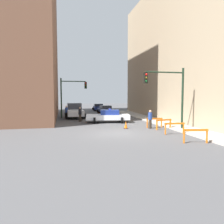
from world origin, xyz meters
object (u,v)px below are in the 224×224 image
object	(u,v)px
police_car	(108,116)
pedestrian_crossing	(80,114)
parked_car_mid	(98,107)
pedestrian_sidewalk	(150,119)
barrier_mid	(175,126)
barrier_corner	(154,121)
traffic_cone	(126,125)
parked_car_near	(105,109)
barrier_back	(164,122)
white_truck	(75,111)
pedestrian_corner	(66,112)
traffic_light_far	(70,92)
traffic_light_near	(170,89)
barrier_front	(196,133)

from	to	relation	value
police_car	pedestrian_crossing	distance (m)	3.29
parked_car_mid	pedestrian_sidewalk	distance (m)	23.32
barrier_mid	barrier_corner	xyz separation A→B (m)	(-0.11, 3.52, 0.00)
traffic_cone	parked_car_near	bearing A→B (deg)	85.74
barrier_corner	barrier_back	bearing A→B (deg)	-72.93
white_truck	pedestrian_corner	distance (m)	1.83
barrier_mid	parked_car_near	bearing A→B (deg)	94.91
police_car	pedestrian_sidewalk	world-z (taller)	pedestrian_sidewalk
traffic_light_far	police_car	bearing A→B (deg)	-56.42
barrier_corner	barrier_mid	bearing A→B (deg)	-88.24
traffic_light_far	parked_car_near	xyz separation A→B (m)	(5.77, 5.19, -2.72)
traffic_light_near	police_car	world-z (taller)	traffic_light_near
pedestrian_crossing	traffic_cone	distance (m)	7.07
pedestrian_crossing	traffic_cone	bearing A→B (deg)	58.38
pedestrian_crossing	barrier_front	distance (m)	14.17
traffic_light_far	parked_car_mid	distance (m)	13.81
white_truck	traffic_cone	distance (m)	11.27
pedestrian_sidewalk	traffic_cone	size ratio (longest dim) A/B	2.53
barrier_front	traffic_light_near	bearing A→B (deg)	80.32
pedestrian_sidewalk	police_car	bearing A→B (deg)	-39.09
police_car	white_truck	distance (m)	6.78
pedestrian_sidewalk	barrier_front	xyz separation A→B (m)	(0.45, -6.22, -0.24)
parked_car_near	pedestrian_crossing	xyz separation A→B (m)	(-4.80, -9.72, 0.19)
traffic_light_near	barrier_corner	distance (m)	3.39
police_car	traffic_cone	xyz separation A→B (m)	(0.65, -4.63, -0.41)
pedestrian_crossing	pedestrian_sidewalk	bearing A→B (deg)	68.76
parked_car_near	pedestrian_sidewalk	world-z (taller)	pedestrian_sidewalk
barrier_front	barrier_mid	bearing A→B (deg)	85.16
pedestrian_sidewalk	barrier_mid	bearing A→B (deg)	125.43
parked_car_near	pedestrian_sidewalk	bearing A→B (deg)	-89.26
white_truck	pedestrian_sidewalk	world-z (taller)	white_truck
pedestrian_crossing	barrier_corner	world-z (taller)	pedestrian_crossing
pedestrian_corner	barrier_front	size ratio (longest dim) A/B	1.05
barrier_front	police_car	bearing A→B (deg)	105.89
white_truck	parked_car_near	bearing A→B (deg)	45.00
white_truck	pedestrian_crossing	world-z (taller)	white_truck
pedestrian_sidewalk	barrier_front	distance (m)	6.24
parked_car_mid	pedestrian_corner	world-z (taller)	pedestrian_corner
parked_car_mid	pedestrian_corner	distance (m)	15.11
barrier_back	parked_car_mid	bearing A→B (deg)	94.52
police_car	barrier_front	distance (m)	11.78
white_truck	barrier_front	world-z (taller)	white_truck
parked_car_mid	barrier_front	bearing A→B (deg)	-83.32
pedestrian_crossing	barrier_front	bearing A→B (deg)	53.34
parked_car_near	pedestrian_sidewalk	distance (m)	16.27
barrier_back	parked_car_near	bearing A→B (deg)	96.42
police_car	barrier_back	world-z (taller)	police_car
parked_car_near	pedestrian_crossing	distance (m)	10.84
pedestrian_crossing	police_car	bearing A→B (deg)	92.00
traffic_light_far	pedestrian_crossing	bearing A→B (deg)	-77.90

